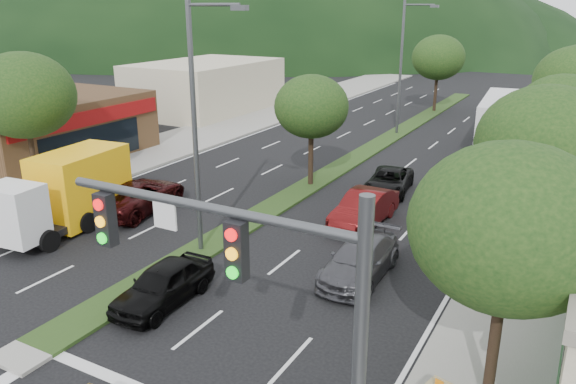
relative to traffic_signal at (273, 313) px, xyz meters
The scene contains 24 objects.
ground 10.27m from the traffic_signal, behind, with size 160.00×160.00×0.00m, color black.
sidewalk_right 27.15m from the traffic_signal, 82.55° to the left, with size 5.00×90.00×0.15m, color gray.
sidewalk_left 34.79m from the traffic_signal, 129.70° to the left, with size 6.00×90.00×0.15m, color gray.
median 31.23m from the traffic_signal, 107.00° to the left, with size 1.60×56.00×0.12m, color #223A15.
traffic_signal is the anchor object (origin of this frame).
shop_left 32.19m from the traffic_signal, 148.97° to the left, with size 10.15×12.00×4.00m.
bldg_left_far 45.32m from the traffic_signal, 128.26° to the left, with size 9.00×14.00×4.60m, color beige.
hill_far 142.79m from the traffic_signal, 128.60° to the left, with size 176.00×132.00×82.00m, color black.
tree_r_a 6.29m from the traffic_signal, 61.80° to the left, with size 4.60×4.60×6.63m.
tree_r_b 13.87m from the traffic_signal, 77.63° to the left, with size 4.80×4.80×6.94m.
tree_r_c 21.74m from the traffic_signal, 82.15° to the left, with size 4.40×4.40×6.48m.
tree_r_d 31.68m from the traffic_signal, 84.62° to the left, with size 5.00×5.00×7.17m.
tree_med_near 21.53m from the traffic_signal, 114.80° to the left, with size 4.00×4.00×6.02m.
tree_med_far 46.43m from the traffic_signal, 101.22° to the left, with size 4.80×4.80×6.94m.
tree_l_a 24.43m from the traffic_signal, 151.81° to the left, with size 5.20×5.20×7.25m.
streetlight_near 13.03m from the traffic_signal, 132.77° to the left, with size 2.60×0.25×10.00m.
streetlight_mid 35.66m from the traffic_signal, 104.33° to the left, with size 2.60×0.25×10.00m.
suv_maroon 19.29m from the traffic_signal, 140.72° to the left, with size 2.55×5.52×1.53m, color black.
car_queue_a 10.14m from the traffic_signal, 143.66° to the left, with size 1.67×4.15×1.41m, color black.
car_queue_b 11.52m from the traffic_signal, 103.21° to the left, with size 1.94×4.76×1.38m, color #454549.
car_queue_c 16.58m from the traffic_signal, 105.45° to the left, with size 1.63×4.67×1.54m, color #550E0E.
car_queue_d 21.48m from the traffic_signal, 103.22° to the left, with size 2.08×4.52×1.26m, color black.
box_truck 18.45m from the traffic_signal, 150.59° to the left, with size 3.17×6.94×3.32m.
motorhome 33.32m from the traffic_signal, 92.06° to the left, with size 3.72×9.71×3.64m.
Camera 1 is at (13.28, -8.73, 9.60)m, focal length 35.00 mm.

